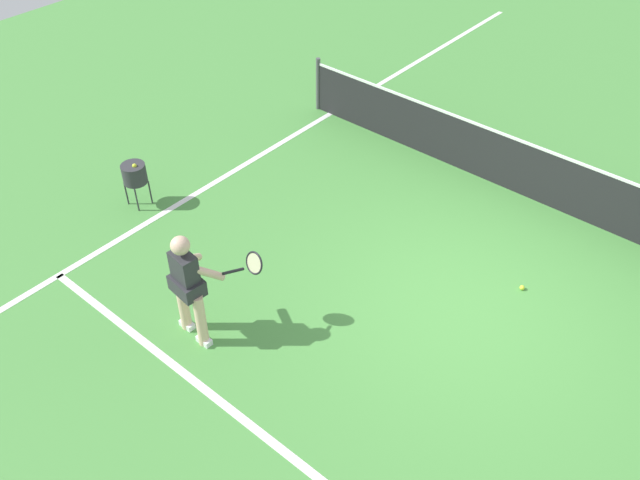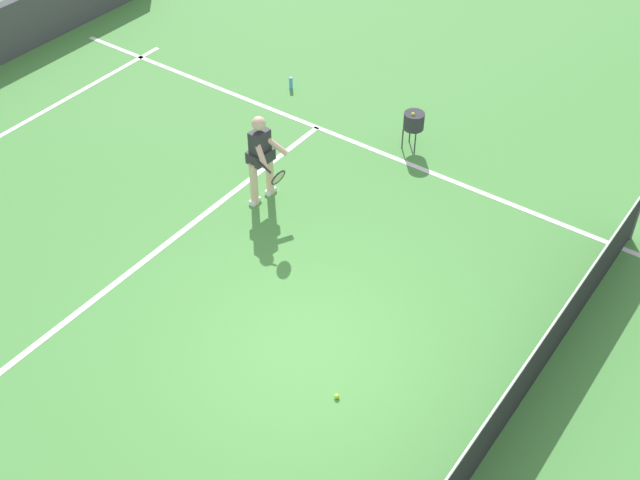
{
  "view_description": "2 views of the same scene",
  "coord_description": "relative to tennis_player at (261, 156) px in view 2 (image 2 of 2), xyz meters",
  "views": [
    {
      "loc": [
        2.56,
        -5.8,
        6.22
      ],
      "look_at": [
        -1.39,
        -1.18,
        1.08
      ],
      "focal_mm": 37.87,
      "sensor_mm": 36.0,
      "label": 1
    },
    {
      "loc": [
        5.96,
        4.43,
        8.41
      ],
      "look_at": [
        -1.0,
        -0.55,
        0.96
      ],
      "focal_mm": 46.71,
      "sensor_mm": 36.0,
      "label": 2
    }
  ],
  "objects": [
    {
      "name": "service_line_marking",
      "position": [
        2.2,
        -0.52,
        -0.84
      ],
      "size": [
        8.83,
        0.1,
        0.01
      ],
      "primitive_type": "cube",
      "color": "white",
      "rests_on": "ground"
    },
    {
      "name": "court_net",
      "position": [
        2.2,
        5.2,
        -0.39
      ],
      "size": [
        9.51,
        0.08,
        0.99
      ],
      "color": "#4C4C51",
      "rests_on": "ground"
    },
    {
      "name": "sideline_left_marking",
      "position": [
        -2.22,
        2.53,
        -0.84
      ],
      "size": [
        0.1,
        18.06,
        0.01
      ],
      "primitive_type": "cube",
      "color": "white",
      "rests_on": "ground"
    },
    {
      "name": "water_bottle",
      "position": [
        -3.03,
        -1.73,
        -0.73
      ],
      "size": [
        0.07,
        0.07,
        0.24
      ],
      "primitive_type": "cylinder",
      "color": "#4C9EE5",
      "rests_on": "ground"
    },
    {
      "name": "tennis_player",
      "position": [
        0.0,
        0.0,
        0.0
      ],
      "size": [
        0.84,
        0.91,
        1.55
      ],
      "color": "beige",
      "rests_on": "ground"
    },
    {
      "name": "ground_plane",
      "position": [
        2.2,
        2.53,
        -0.85
      ],
      "size": [
        26.07,
        26.07,
        0.0
      ],
      "primitive_type": "plane",
      "color": "#4C9342"
    },
    {
      "name": "tennis_ball_mid",
      "position": [
        2.65,
        3.29,
        -0.81
      ],
      "size": [
        0.07,
        0.07,
        0.07
      ],
      "primitive_type": "sphere",
      "color": "#D1E533",
      "rests_on": "ground"
    },
    {
      "name": "ball_hopper",
      "position": [
        -2.67,
        1.21,
        -0.3
      ],
      "size": [
        0.36,
        0.36,
        0.74
      ],
      "color": "#333338",
      "rests_on": "ground"
    }
  ]
}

